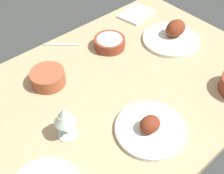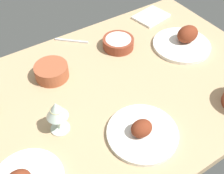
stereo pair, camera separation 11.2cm
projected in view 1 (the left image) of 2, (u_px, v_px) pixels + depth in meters
dining_table at (112, 94)px, 114.96cm from camera, size 140.00×90.00×4.00cm
plate_far_side at (150, 128)px, 98.76cm from camera, size 25.32×25.32×7.01cm
plate_center_main at (173, 35)px, 135.57cm from camera, size 27.24×27.24×9.41cm
bowl_onions at (48, 77)px, 114.24cm from camera, size 14.07×14.07×5.97cm
bowl_cream at (110, 42)px, 131.41cm from camera, size 14.61×14.61×4.77cm
wine_glass at (64, 117)px, 91.60cm from camera, size 7.60×7.60×14.00cm
folded_napkin at (136, 14)px, 152.35cm from camera, size 19.37×16.01×1.20cm
fork_loose at (62, 45)px, 133.78cm from camera, size 12.82×11.85×0.80cm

